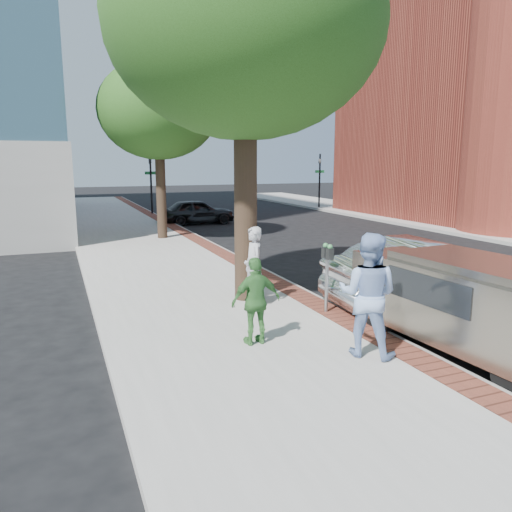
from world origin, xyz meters
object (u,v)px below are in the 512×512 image
parking_meter (327,263)px  person_officer (368,295)px  bg_car (197,211)px  person_gray (253,267)px  sedan_silver (431,274)px  person_green (256,301)px  van (465,301)px

parking_meter → person_officer: 2.38m
bg_car → person_gray: bearing=170.0°
sedan_silver → bg_car: sedan_silver is taller
person_officer → person_gray: bearing=-32.7°
bg_car → parking_meter: bearing=174.8°
sedan_silver → bg_car: size_ratio=1.23×
person_officer → bg_car: person_officer is taller
person_officer → sedan_silver: person_officer is taller
person_gray → sedan_silver: bearing=78.0°
parking_meter → person_gray: person_gray is taller
bg_car → person_green: bearing=168.8°
person_gray → bg_car: bearing=174.2°
parking_meter → person_gray: 1.63m
sedan_silver → van: (-1.33, -2.37, 0.13)m
sedan_silver → van: size_ratio=1.03×
sedan_silver → van: bearing=154.2°
parking_meter → person_green: (-2.07, -1.17, -0.28)m
person_officer → person_green: size_ratio=1.32×
person_green → person_gray: bearing=-113.3°
person_gray → person_officer: person_officer is taller
person_gray → person_officer: bearing=16.5°
person_officer → van: 1.89m
person_gray → parking_meter: bearing=55.4°
parking_meter → bg_car: (1.81, 16.86, -0.54)m
parking_meter → van: (1.28, -2.52, -0.28)m
sedan_silver → van: 2.72m
sedan_silver → person_gray: bearing=76.3°
person_gray → bg_car: size_ratio=0.45×
parking_meter → person_gray: size_ratio=0.84×
parking_meter → van: 2.84m
person_officer → person_green: bearing=8.6°
van → person_gray: bearing=121.9°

